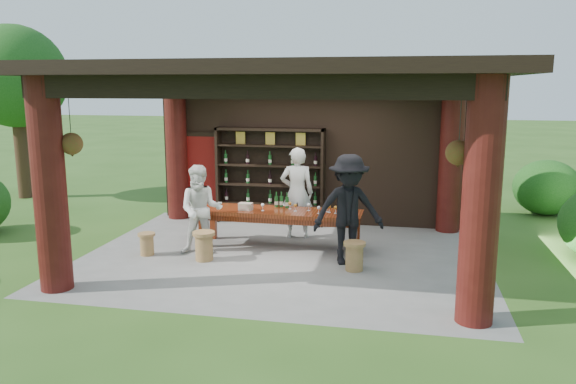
% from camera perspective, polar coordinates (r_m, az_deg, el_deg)
% --- Properties ---
extents(ground, '(90.00, 90.00, 0.00)m').
position_cam_1_polar(ground, '(10.63, -0.44, -6.50)').
color(ground, '#2D5119').
rests_on(ground, ground).
extents(pavilion, '(7.50, 6.00, 3.60)m').
position_cam_1_polar(pavilion, '(10.62, -0.04, 5.23)').
color(pavilion, slate).
rests_on(pavilion, ground).
extents(wine_shelf, '(2.51, 0.38, 2.21)m').
position_cam_1_polar(wine_shelf, '(12.89, -1.84, 1.64)').
color(wine_shelf, black).
rests_on(wine_shelf, ground).
extents(tasting_table, '(3.24, 0.88, 0.75)m').
position_cam_1_polar(tasting_table, '(11.03, -0.86, -2.45)').
color(tasting_table, '#531F0B').
rests_on(tasting_table, ground).
extents(stool_near_left, '(0.41, 0.41, 0.54)m').
position_cam_1_polar(stool_near_left, '(10.41, -8.53, -5.36)').
color(stool_near_left, olive).
rests_on(stool_near_left, ground).
extents(stool_near_right, '(0.39, 0.39, 0.51)m').
position_cam_1_polar(stool_near_right, '(9.82, 6.76, -6.41)').
color(stool_near_right, olive).
rests_on(stool_near_right, ground).
extents(stool_far_left, '(0.32, 0.32, 0.43)m').
position_cam_1_polar(stool_far_left, '(10.95, -14.15, -5.08)').
color(stool_far_left, olive).
rests_on(stool_far_left, ground).
extents(host, '(0.77, 0.58, 1.91)m').
position_cam_1_polar(host, '(11.68, 0.91, -0.09)').
color(host, silver).
rests_on(host, ground).
extents(guest_woman, '(0.96, 0.83, 1.70)m').
position_cam_1_polar(guest_woman, '(10.71, -8.83, -1.79)').
color(guest_woman, silver).
rests_on(guest_woman, ground).
extents(guest_man, '(1.45, 1.13, 1.98)m').
position_cam_1_polar(guest_man, '(10.01, 6.16, -1.79)').
color(guest_man, black).
rests_on(guest_man, ground).
extents(table_bottles, '(0.31, 0.15, 0.31)m').
position_cam_1_polar(table_bottles, '(11.24, -0.66, -0.78)').
color(table_bottles, '#194C1E').
rests_on(table_bottles, tasting_table).
extents(table_glasses, '(1.49, 0.36, 0.15)m').
position_cam_1_polar(table_glasses, '(10.87, 2.06, -1.61)').
color(table_glasses, silver).
rests_on(table_glasses, tasting_table).
extents(napkin_basket, '(0.26, 0.18, 0.14)m').
position_cam_1_polar(napkin_basket, '(11.03, -4.32, -1.48)').
color(napkin_basket, '#BF6672').
rests_on(napkin_basket, tasting_table).
extents(shrubs, '(21.40, 9.44, 1.36)m').
position_cam_1_polar(shrubs, '(10.82, 16.62, -3.57)').
color(shrubs, '#194C14').
rests_on(shrubs, ground).
extents(trees, '(21.33, 10.73, 4.80)m').
position_cam_1_polar(trees, '(11.22, 18.43, 11.31)').
color(trees, '#3F2819').
rests_on(trees, ground).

